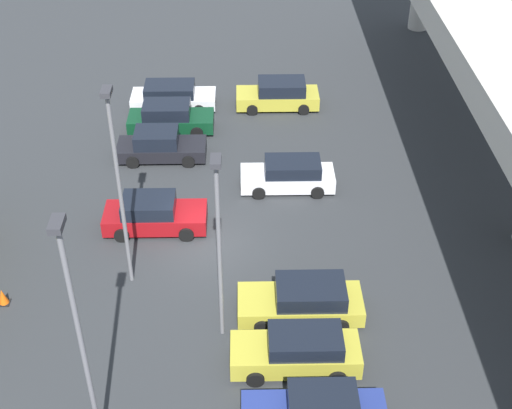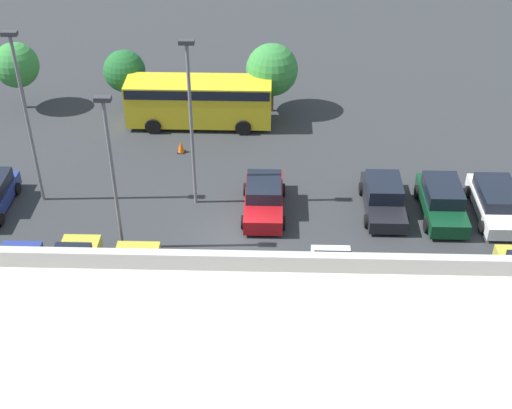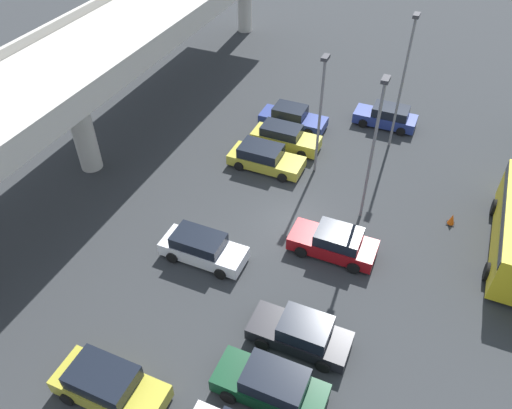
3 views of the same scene
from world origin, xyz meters
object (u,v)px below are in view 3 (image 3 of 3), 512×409
parked_car_7 (292,118)px  lamp_post_by_overpass (374,143)px  traffic_cone (452,220)px  parked_car_8 (387,117)px  parked_car_6 (285,137)px  parked_car_9 (108,385)px  lamp_post_near_aisle (404,75)px  lamp_post_mid_lot (321,108)px  parked_car_3 (202,248)px  parked_car_4 (334,243)px  parked_car_2 (301,333)px  parked_car_1 (272,385)px  parked_car_5 (265,158)px

parked_car_7 → lamp_post_by_overpass: lamp_post_by_overpass is taller
traffic_cone → parked_car_8: bearing=32.6°
parked_car_6 → traffic_cone: 11.88m
parked_car_9 → lamp_post_near_aisle: lamp_post_near_aisle is taller
parked_car_9 → traffic_cone: (16.13, -11.56, -0.44)m
parked_car_6 → parked_car_8: 7.88m
lamp_post_near_aisle → lamp_post_by_overpass: lamp_post_near_aisle is taller
traffic_cone → parked_car_7: bearing=62.8°
parked_car_6 → lamp_post_mid_lot: bearing=-31.7°
parked_car_3 → parked_car_7: (13.90, 0.12, -0.03)m
parked_car_7 → parked_car_4: bearing=-59.8°
parked_car_2 → lamp_post_mid_lot: (12.43, 3.42, 3.84)m
parked_car_1 → parked_car_7: (19.59, 6.30, -0.06)m
parked_car_2 → parked_car_5: 13.23m
lamp_post_near_aisle → traffic_cone: (-6.49, -4.85, -4.86)m
parked_car_2 → traffic_cone: 11.92m
parked_car_3 → lamp_post_by_overpass: lamp_post_by_overpass is taller
parked_car_4 → parked_car_6: 10.08m
parked_car_3 → parked_car_8: 17.72m
parked_car_1 → lamp_post_mid_lot: size_ratio=0.60×
parked_car_6 → parked_car_5: bearing=-98.4°
parked_car_7 → parked_car_9: 22.20m
parked_car_5 → traffic_cone: bearing=-3.9°
parked_car_8 → parked_car_6: bearing=43.4°
parked_car_7 → lamp_post_by_overpass: size_ratio=0.55×
parked_car_7 → lamp_post_near_aisle: (0.43, -6.95, 4.49)m
parked_car_6 → parked_car_9: parked_car_9 is taller
parked_car_1 → parked_car_7: bearing=-72.2°
parked_car_3 → parked_car_8: (16.66, -6.04, -0.01)m
parked_car_5 → parked_car_8: parked_car_8 is taller
parked_car_4 → traffic_cone: size_ratio=6.51×
parked_car_1 → parked_car_2: (2.83, -0.27, -0.04)m
lamp_post_near_aisle → traffic_cone: bearing=-143.2°
parked_car_8 → lamp_post_mid_lot: lamp_post_mid_lot is taller
parked_car_7 → traffic_cone: bearing=-27.2°
parked_car_9 → lamp_post_mid_lot: lamp_post_mid_lot is taller
parked_car_2 → parked_car_7: bearing=-68.6°
parked_car_3 → parked_car_9: (-8.30, -0.13, 0.04)m
parked_car_8 → parked_car_9: bearing=76.7°
parked_car_3 → parked_car_6: size_ratio=0.98×
parked_car_5 → parked_car_9: 16.94m
parked_car_4 → parked_car_6: size_ratio=0.99×
parked_car_2 → parked_car_9: size_ratio=0.96×
parked_car_8 → lamp_post_near_aisle: (-2.33, -0.79, 4.46)m
parked_car_1 → parked_car_5: size_ratio=0.97×
parked_car_2 → parked_car_8: (19.53, 0.41, 0.01)m
lamp_post_near_aisle → lamp_post_mid_lot: bearing=141.4°
parked_car_1 → parked_car_5: (14.34, 6.25, -0.06)m
parked_car_5 → parked_car_2: bearing=-60.4°
lamp_post_mid_lot → lamp_post_by_overpass: size_ratio=0.90×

